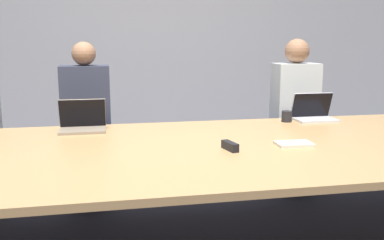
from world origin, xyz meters
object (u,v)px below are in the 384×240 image
at_px(laptop_far_midleft, 83,122).
at_px(stapler, 230,146).
at_px(cup_far_right, 287,116).
at_px(person_far_midleft, 87,129).
at_px(laptop_far_right, 313,112).
at_px(person_far_right, 294,119).

bearing_deg(laptop_far_midleft, stapler, -40.13).
bearing_deg(cup_far_right, stapler, -131.68).
bearing_deg(stapler, cup_far_right, 36.32).
bearing_deg(stapler, person_far_midleft, 113.94).
xyz_separation_m(person_far_midleft, laptop_far_right, (1.85, -0.41, 0.15)).
height_order(laptop_far_midleft, person_far_midleft, person_far_midleft).
xyz_separation_m(laptop_far_midleft, stapler, (0.90, -0.76, -0.04)).
relative_size(laptop_far_midleft, cup_far_right, 3.73).
height_order(person_far_midleft, person_far_right, person_far_right).
height_order(laptop_far_right, stapler, laptop_far_right).
bearing_deg(person_far_right, laptop_far_midleft, -165.86).
relative_size(laptop_far_right, person_far_right, 0.24).
relative_size(person_far_midleft, person_far_right, 0.98).
xyz_separation_m(person_far_midleft, cup_far_right, (1.61, -0.43, 0.13)).
bearing_deg(person_far_midleft, laptop_far_right, -12.38).
height_order(person_far_midleft, laptop_far_right, person_far_midleft).
height_order(person_far_right, stapler, person_far_right).
xyz_separation_m(laptop_far_midleft, laptop_far_right, (1.86, 0.07, -0.00)).
bearing_deg(person_far_midleft, cup_far_right, -14.97).
distance_m(laptop_far_midleft, person_far_midleft, 0.50).
height_order(laptop_far_midleft, person_far_right, person_far_right).
relative_size(laptop_far_right, cup_far_right, 3.79).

